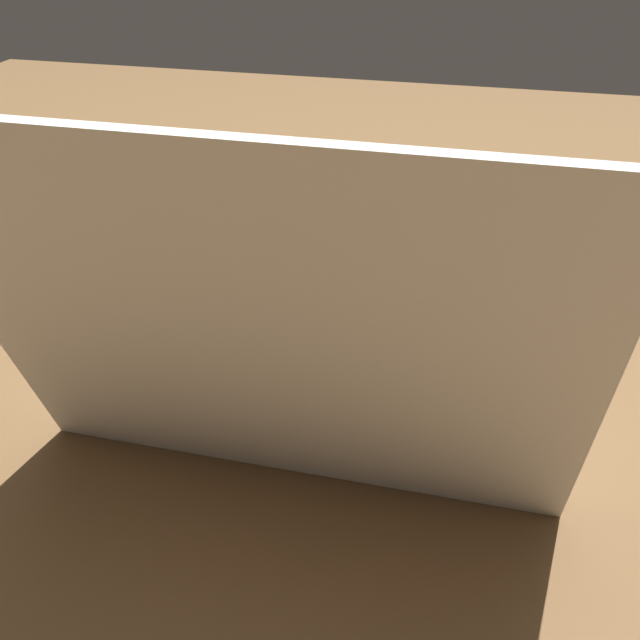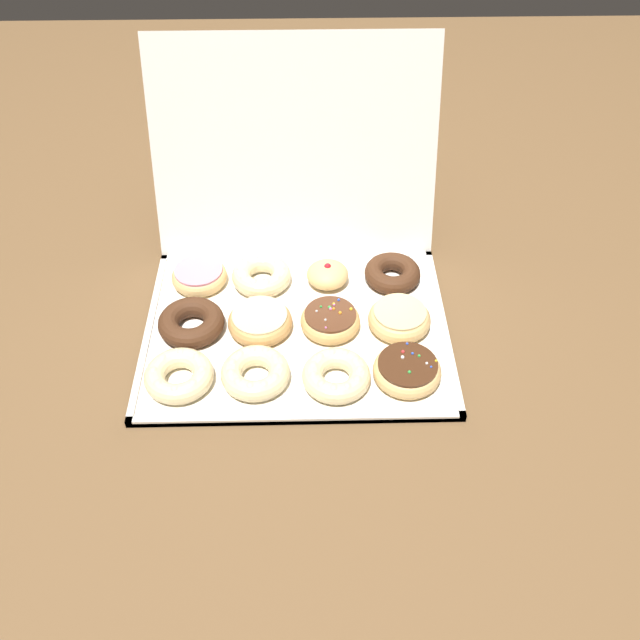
% 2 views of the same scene
% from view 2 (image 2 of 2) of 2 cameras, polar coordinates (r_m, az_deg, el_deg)
% --- Properties ---
extents(ground_plane, '(3.00, 3.00, 0.00)m').
position_cam_2_polar(ground_plane, '(1.29, -1.92, -1.00)').
color(ground_plane, brown).
extents(donut_box, '(0.56, 0.43, 0.01)m').
position_cam_2_polar(donut_box, '(1.29, -1.92, -0.83)').
color(donut_box, silver).
rests_on(donut_box, ground).
extents(box_lid_open, '(0.56, 0.15, 0.42)m').
position_cam_2_polar(box_lid_open, '(1.40, -2.10, 13.66)').
color(box_lid_open, silver).
rests_on(box_lid_open, ground).
extents(cruller_donut_0, '(0.12, 0.12, 0.04)m').
position_cam_2_polar(cruller_donut_0, '(1.21, -11.50, -4.46)').
color(cruller_donut_0, beige).
rests_on(cruller_donut_0, donut_box).
extents(cruller_donut_1, '(0.12, 0.12, 0.04)m').
position_cam_2_polar(cruller_donut_1, '(1.19, -5.33, -4.31)').
color(cruller_donut_1, beige).
rests_on(cruller_donut_1, donut_box).
extents(cruller_donut_2, '(0.12, 0.12, 0.04)m').
position_cam_2_polar(cruller_donut_2, '(1.18, 1.34, -4.54)').
color(cruller_donut_2, beige).
rests_on(cruller_donut_2, donut_box).
extents(sprinkle_donut_3, '(0.12, 0.12, 0.04)m').
position_cam_2_polar(sprinkle_donut_3, '(1.20, 7.15, -4.10)').
color(sprinkle_donut_3, '#E5B770').
rests_on(sprinkle_donut_3, donut_box).
extents(chocolate_cake_ring_donut_4, '(0.12, 0.12, 0.04)m').
position_cam_2_polar(chocolate_cake_ring_donut_4, '(1.29, -10.52, -0.30)').
color(chocolate_cake_ring_donut_4, '#472816').
rests_on(chocolate_cake_ring_donut_4, donut_box).
extents(glazed_ring_donut_5, '(0.12, 0.12, 0.04)m').
position_cam_2_polar(glazed_ring_donut_5, '(1.28, -4.93, 0.04)').
color(glazed_ring_donut_5, tan).
rests_on(glazed_ring_donut_5, donut_box).
extents(sprinkle_donut_6, '(0.11, 0.11, 0.04)m').
position_cam_2_polar(sprinkle_donut_6, '(1.27, 0.85, -0.12)').
color(sprinkle_donut_6, tan).
rests_on(sprinkle_donut_6, donut_box).
extents(glazed_ring_donut_7, '(0.12, 0.12, 0.04)m').
position_cam_2_polar(glazed_ring_donut_7, '(1.28, 6.54, 0.02)').
color(glazed_ring_donut_7, '#E5B770').
rests_on(glazed_ring_donut_7, donut_box).
extents(pink_frosted_donut_8, '(0.11, 0.11, 0.03)m').
position_cam_2_polar(pink_frosted_donut_8, '(1.39, -9.87, 3.60)').
color(pink_frosted_donut_8, '#E5B770').
rests_on(pink_frosted_donut_8, donut_box).
extents(cruller_donut_9, '(0.12, 0.12, 0.04)m').
position_cam_2_polar(cruller_donut_9, '(1.37, -4.83, 3.70)').
color(cruller_donut_9, beige).
rests_on(cruller_donut_9, donut_box).
extents(jelly_filled_donut_10, '(0.08, 0.08, 0.05)m').
position_cam_2_polar(jelly_filled_donut_10, '(1.37, 0.62, 3.77)').
color(jelly_filled_donut_10, '#E5B770').
rests_on(jelly_filled_donut_10, donut_box).
extents(chocolate_cake_ring_donut_11, '(0.11, 0.11, 0.04)m').
position_cam_2_polar(chocolate_cake_ring_donut_11, '(1.38, 5.96, 3.83)').
color(chocolate_cake_ring_donut_11, '#472816').
rests_on(chocolate_cake_ring_donut_11, donut_box).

